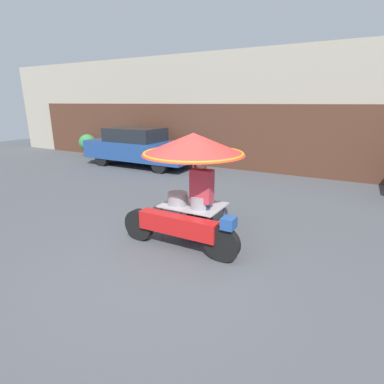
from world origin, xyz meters
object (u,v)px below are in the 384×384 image
object	(u,v)px
vendor_motorcycle_cart	(192,160)
potted_plant	(88,143)
parked_car	(139,147)
vendor_person	(202,196)

from	to	relation	value
vendor_motorcycle_cart	potted_plant	xyz separation A→B (m)	(-8.54, 5.48, -0.89)
vendor_motorcycle_cart	parked_car	bearing A→B (deg)	135.78
vendor_motorcycle_cart	vendor_person	size ratio (longest dim) A/B	1.43
vendor_motorcycle_cart	parked_car	xyz separation A→B (m)	(-5.05, 4.91, -0.73)
vendor_motorcycle_cart	potted_plant	size ratio (longest dim) A/B	2.15
potted_plant	parked_car	bearing A→B (deg)	-9.23
vendor_motorcycle_cart	parked_car	world-z (taller)	vendor_motorcycle_cart
vendor_motorcycle_cart	parked_car	size ratio (longest dim) A/B	0.50
parked_car	vendor_person	bearing A→B (deg)	-43.24
vendor_motorcycle_cart	vendor_person	bearing A→B (deg)	-12.28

